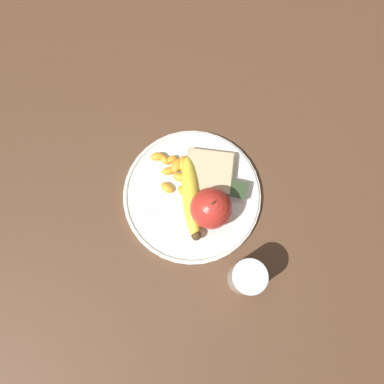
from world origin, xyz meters
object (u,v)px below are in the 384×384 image
Objects in this scene: banana at (193,198)px; fork at (192,192)px; jam_packet at (236,190)px; plate at (192,195)px; bread_slice at (209,172)px; juice_glass at (246,278)px; apple at (211,208)px.

fork is at bearing -75.72° from banana.
jam_packet is at bearing -155.82° from banana.
bread_slice is (-0.02, -0.05, 0.02)m from plate.
jam_packet is at bearing -24.32° from fork.
fork is (0.14, -0.15, -0.03)m from juice_glass.
apple is at bearing 156.02° from banana.
banana is at bearing -114.53° from fork.
apple is 0.05m from banana.
banana is at bearing -23.98° from apple.
bread_slice is at bearing 24.10° from fork.
apple is at bearing -50.09° from juice_glass.
banana is 1.64× the size of bread_slice.
plate is 3.14× the size of apple.
juice_glass is at bearing 134.48° from plate.
plate is 0.01m from fork.
plate is at bearing -32.90° from apple.
bread_slice is 0.05m from fork.
banana reaches higher than plate.
apple reaches higher than juice_glass.
juice_glass is 0.53× the size of banana.
banana is 0.02m from fork.
banana is at bearing -44.05° from juice_glass.
jam_packet is at bearing -72.79° from juice_glass.
juice_glass is at bearing 120.69° from bread_slice.
juice_glass is 0.86× the size of bread_slice.
plate is 1.83× the size of fork.
bread_slice is at bearing -75.71° from apple.
juice_glass is 0.20m from fork.
fork is at bearing -36.45° from apple.
apple reaches higher than fork.
bread_slice is at bearing -108.21° from banana.
bread_slice is at bearing -59.31° from juice_glass.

